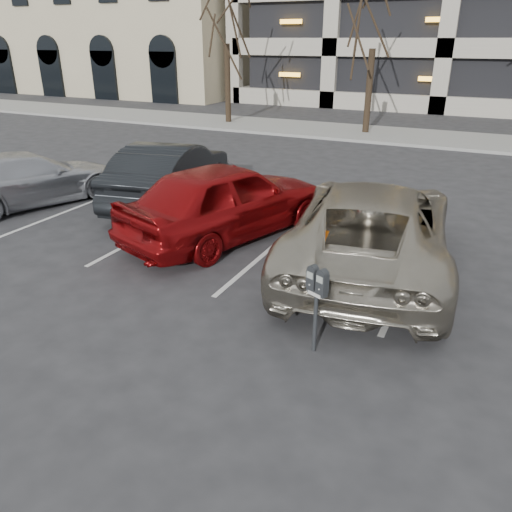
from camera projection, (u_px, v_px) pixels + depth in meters
ground at (298, 307)px, 8.05m from camera, size 140.00×140.00×0.00m
sidewalk at (435, 139)px, 21.23m from camera, size 80.00×4.00×0.12m
stall_lines at (276, 244)px, 10.50m from camera, size 16.90×5.20×0.00m
parking_meter at (317, 289)px, 6.56m from camera, size 0.34×0.24×1.25m
suv_silver at (371, 226)px, 9.14m from camera, size 3.57×6.26×1.65m
car_red at (227, 200)px, 10.61m from camera, size 3.41×5.25×1.66m
car_dark at (170, 173)px, 12.91m from camera, size 2.57×5.03×1.58m
car_silver at (28, 179)px, 12.81m from camera, size 3.34×5.02×1.35m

